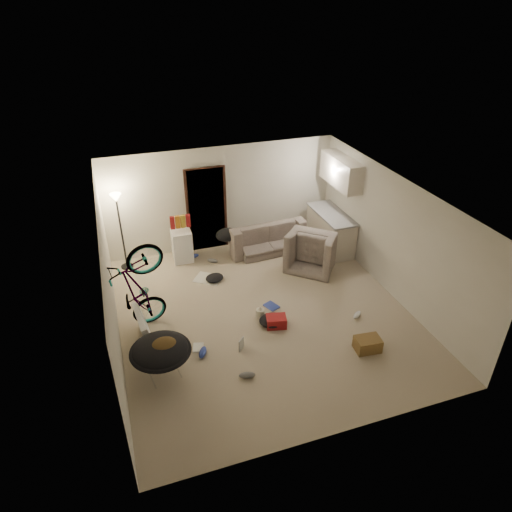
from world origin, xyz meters
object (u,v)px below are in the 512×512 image
object	(u,v)px
kitchen_counter	(330,231)
drink_case_b	(276,321)
mini_fridge	(182,246)
juicer	(260,312)
drink_case_a	(368,344)
sofa	(265,239)
armchair	(315,251)
bicycle	(141,308)
saucer_chair	(161,355)
tv_box	(144,327)
floor_lamp	(119,215)

from	to	relation	value
kitchen_counter	drink_case_b	xyz separation A→B (m)	(-2.34, -2.45, -0.33)
kitchen_counter	mini_fridge	xyz separation A→B (m)	(-3.54, 0.55, -0.06)
juicer	drink_case_a	bearing A→B (deg)	-45.41
drink_case_b	mini_fridge	bearing A→B (deg)	125.59
sofa	drink_case_a	size ratio (longest dim) A/B	4.26
armchair	bicycle	xyz separation A→B (m)	(-4.04, -1.12, 0.15)
sofa	saucer_chair	world-z (taller)	saucer_chair
sofa	bicycle	size ratio (longest dim) A/B	0.99
kitchen_counter	juicer	distance (m)	3.28
tv_box	juicer	xyz separation A→B (m)	(2.20, -0.01, -0.19)
juicer	bicycle	bearing A→B (deg)	171.06
armchair	drink_case_b	bearing A→B (deg)	89.93
floor_lamp	juicer	bearing A→B (deg)	-49.73
saucer_chair	drink_case_b	distance (m)	2.32
floor_lamp	drink_case_b	xyz separation A→B (m)	(2.49, -3.10, -1.20)
floor_lamp	armchair	world-z (taller)	floor_lamp
armchair	juicer	world-z (taller)	armchair
kitchen_counter	sofa	size ratio (longest dim) A/B	0.80
mini_fridge	saucer_chair	xyz separation A→B (m)	(-1.02, -3.57, 0.04)
armchair	tv_box	bearing A→B (deg)	61.45
armchair	juicer	xyz separation A→B (m)	(-1.83, -1.47, -0.25)
drink_case_a	drink_case_b	world-z (taller)	drink_case_a
floor_lamp	saucer_chair	xyz separation A→B (m)	(0.27, -3.67, -0.89)
drink_case_a	juicer	size ratio (longest dim) A/B	1.85
tv_box	sofa	bearing A→B (deg)	33.07
kitchen_counter	mini_fridge	distance (m)	3.59
mini_fridge	tv_box	distance (m)	2.86
tv_box	bicycle	bearing A→B (deg)	85.05
drink_case_a	juicer	xyz separation A→B (m)	(-1.49, 1.51, -0.03)
floor_lamp	drink_case_b	distance (m)	4.15
juicer	drink_case_b	bearing A→B (deg)	-63.08
armchair	drink_case_a	xyz separation A→B (m)	(-0.35, -2.97, -0.22)
drink_case_a	saucer_chair	bearing A→B (deg)	176.77
mini_fridge	drink_case_b	size ratio (longest dim) A/B	2.04
bicycle	drink_case_a	xyz separation A→B (m)	(3.69, -1.85, -0.37)
floor_lamp	bicycle	bearing A→B (deg)	-87.59
saucer_chair	tv_box	distance (m)	0.99
kitchen_counter	drink_case_a	size ratio (longest dim) A/B	3.41
saucer_chair	armchair	bearing A→B (deg)	32.06
floor_lamp	armchair	distance (m)	4.43
kitchen_counter	mini_fridge	bearing A→B (deg)	171.18
mini_fridge	drink_case_a	distance (m)	4.83
mini_fridge	saucer_chair	distance (m)	3.72
bicycle	floor_lamp	bearing A→B (deg)	-6.37
drink_case_b	kitchen_counter	bearing A→B (deg)	59.95
mini_fridge	drink_case_b	bearing A→B (deg)	-66.77
mini_fridge	drink_case_a	world-z (taller)	mini_fridge
drink_case_a	drink_case_b	xyz separation A→B (m)	(-1.30, 1.13, -0.02)
sofa	drink_case_a	world-z (taller)	sofa
sofa	armchair	size ratio (longest dim) A/B	1.76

